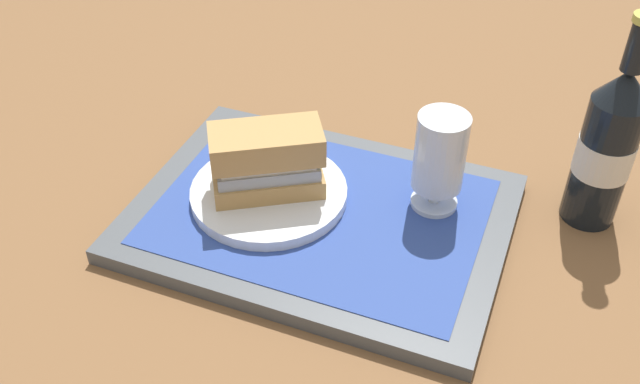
{
  "coord_description": "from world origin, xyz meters",
  "views": [
    {
      "loc": [
        0.24,
        -0.6,
        0.59
      ],
      "look_at": [
        0.0,
        0.0,
        0.05
      ],
      "focal_mm": 40.68,
      "sensor_mm": 36.0,
      "label": 1
    }
  ],
  "objects": [
    {
      "name": "beer_glass",
      "position": [
        0.12,
        0.06,
        0.09
      ],
      "size": [
        0.06,
        0.06,
        0.12
      ],
      "color": "silver",
      "rests_on": "placemat"
    },
    {
      "name": "tray",
      "position": [
        0.0,
        0.0,
        0.01
      ],
      "size": [
        0.44,
        0.32,
        0.02
      ],
      "primitive_type": "cube",
      "color": "#4C5156",
      "rests_on": "ground_plane"
    },
    {
      "name": "ground_plane",
      "position": [
        0.0,
        0.0,
        0.0
      ],
      "size": [
        3.0,
        3.0,
        0.0
      ],
      "primitive_type": "plane",
      "color": "brown"
    },
    {
      "name": "placemat",
      "position": [
        0.0,
        0.0,
        0.02
      ],
      "size": [
        0.38,
        0.27,
        0.0
      ],
      "primitive_type": "cube",
      "color": "#2D4793",
      "rests_on": "tray"
    },
    {
      "name": "sandwich",
      "position": [
        -0.06,
        0.0,
        0.08
      ],
      "size": [
        0.14,
        0.12,
        0.08
      ],
      "rotation": [
        0.0,
        0.0,
        0.54
      ],
      "color": "tan",
      "rests_on": "plate"
    },
    {
      "name": "plate",
      "position": [
        -0.07,
        -0.0,
        0.03
      ],
      "size": [
        0.19,
        0.19,
        0.01
      ],
      "primitive_type": "cylinder",
      "color": "white",
      "rests_on": "placemat"
    },
    {
      "name": "beer_bottle",
      "position": [
        0.3,
        0.14,
        0.1
      ],
      "size": [
        0.07,
        0.07,
        0.27
      ],
      "color": "black",
      "rests_on": "ground_plane"
    }
  ]
}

